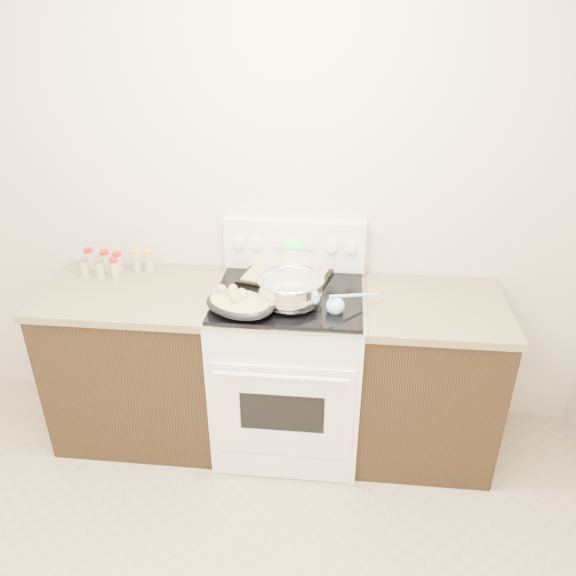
# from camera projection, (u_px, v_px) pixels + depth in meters

# --- Properties ---
(room_shell) EXTENTS (4.10, 3.60, 2.75)m
(room_shell) POSITION_uv_depth(u_px,v_px,m) (72.00, 288.00, 1.26)
(room_shell) COLOR beige
(room_shell) RESTS_ON ground
(counter_left) EXTENTS (0.93, 0.67, 0.92)m
(counter_left) POSITION_uv_depth(u_px,v_px,m) (142.00, 361.00, 3.15)
(counter_left) COLOR black
(counter_left) RESTS_ON ground
(counter_right) EXTENTS (0.73, 0.67, 0.92)m
(counter_right) POSITION_uv_depth(u_px,v_px,m) (424.00, 378.00, 3.00)
(counter_right) COLOR black
(counter_right) RESTS_ON ground
(kitchen_range) EXTENTS (0.78, 0.73, 1.22)m
(kitchen_range) POSITION_uv_depth(u_px,v_px,m) (289.00, 366.00, 3.05)
(kitchen_range) COLOR white
(kitchen_range) RESTS_ON ground
(mixing_bowl) EXTENTS (0.39, 0.39, 0.19)m
(mixing_bowl) POSITION_uv_depth(u_px,v_px,m) (290.00, 291.00, 2.70)
(mixing_bowl) COLOR silver
(mixing_bowl) RESTS_ON kitchen_range
(roasting_pan) EXTENTS (0.42, 0.36, 0.11)m
(roasting_pan) POSITION_uv_depth(u_px,v_px,m) (239.00, 303.00, 2.65)
(roasting_pan) COLOR black
(roasting_pan) RESTS_ON kitchen_range
(baking_sheet) EXTENTS (0.51, 0.41, 0.06)m
(baking_sheet) POSITION_uv_depth(u_px,v_px,m) (287.00, 276.00, 2.97)
(baking_sheet) COLOR black
(baking_sheet) RESTS_ON kitchen_range
(wooden_spoon) EXTENTS (0.13, 0.23, 0.04)m
(wooden_spoon) POSITION_uv_depth(u_px,v_px,m) (260.00, 295.00, 2.80)
(wooden_spoon) COLOR #9F7348
(wooden_spoon) RESTS_ON kitchen_range
(blue_ladle) EXTENTS (0.26, 0.19, 0.11)m
(blue_ladle) POSITION_uv_depth(u_px,v_px,m) (337.00, 305.00, 2.66)
(blue_ladle) COLOR #A0D6EE
(blue_ladle) RESTS_ON kitchen_range
(spice_jars) EXTENTS (0.38, 0.15, 0.13)m
(spice_jars) POSITION_uv_depth(u_px,v_px,m) (113.00, 263.00, 3.07)
(spice_jars) COLOR #BFB28C
(spice_jars) RESTS_ON counter_left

